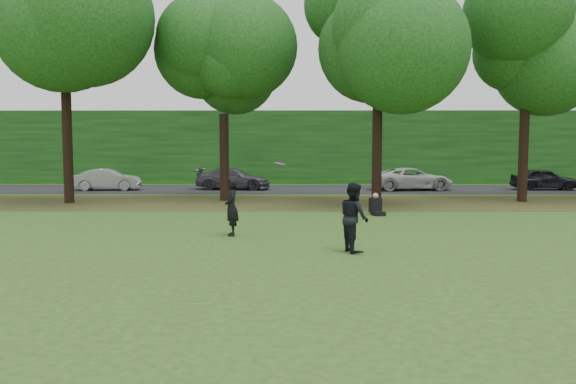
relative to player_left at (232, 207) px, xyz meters
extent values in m
plane|color=#2C4816|center=(1.56, -3.47, -0.84)|extent=(120.00, 120.00, 0.00)
cube|color=#50381C|center=(1.56, 9.53, -0.84)|extent=(60.00, 7.00, 0.01)
cube|color=black|center=(1.56, 17.53, -0.83)|extent=(70.00, 7.00, 0.02)
cube|color=#124014|center=(1.56, 23.53, 1.66)|extent=(70.00, 3.00, 5.00)
imported|color=black|center=(0.00, 0.00, 0.00)|extent=(0.49, 0.67, 1.68)
imported|color=black|center=(3.29, -2.45, 0.02)|extent=(0.86, 0.99, 1.72)
imported|color=#999BA0|center=(-9.02, 16.47, -0.20)|extent=(3.90, 1.67, 1.25)
imported|color=#44464D|center=(-1.73, 17.05, -0.18)|extent=(4.55, 2.23, 1.27)
imported|color=#BDBDBD|center=(8.83, 16.68, -0.17)|extent=(4.92, 2.71, 1.30)
imported|color=black|center=(16.68, 16.93, -0.19)|extent=(3.79, 1.74, 1.26)
cylinder|color=#FE15A0|center=(1.43, -1.41, 1.31)|extent=(0.38, 0.38, 0.09)
cube|color=black|center=(5.01, 4.77, -0.76)|extent=(0.52, 0.64, 0.16)
cube|color=black|center=(4.94, 5.04, -0.48)|extent=(0.49, 0.43, 0.56)
sphere|color=tan|center=(4.94, 5.04, -0.12)|extent=(0.22, 0.22, 0.22)
cylinder|color=black|center=(-8.44, 9.33, 1.70)|extent=(0.44, 0.44, 5.08)
sphere|color=#124014|center=(-8.44, 9.33, 7.63)|extent=(7.20, 7.20, 7.20)
cylinder|color=black|center=(-1.44, 10.43, 1.22)|extent=(0.44, 0.44, 4.12)
sphere|color=#124014|center=(-1.44, 10.43, 6.02)|extent=(5.80, 5.80, 5.80)
cylinder|color=black|center=(5.56, 8.83, 1.47)|extent=(0.44, 0.44, 4.62)
sphere|color=#124014|center=(5.56, 8.83, 6.86)|extent=(6.60, 6.60, 6.60)
cylinder|color=black|center=(12.56, 10.03, 1.38)|extent=(0.44, 0.44, 4.45)
sphere|color=#124014|center=(12.56, 10.03, 6.58)|extent=(6.20, 6.20, 6.20)
camera|label=1|loc=(1.73, -16.20, 1.78)|focal=35.00mm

